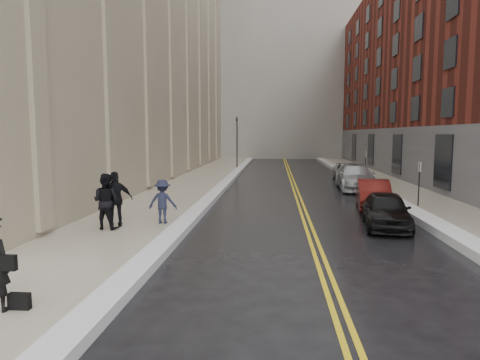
% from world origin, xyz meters
% --- Properties ---
extents(ground, '(160.00, 160.00, 0.00)m').
position_xyz_m(ground, '(0.00, 0.00, 0.00)').
color(ground, black).
rests_on(ground, ground).
extents(sidewalk_left, '(4.00, 64.00, 0.15)m').
position_xyz_m(sidewalk_left, '(-4.50, 16.00, 0.07)').
color(sidewalk_left, gray).
rests_on(sidewalk_left, ground).
extents(sidewalk_right, '(3.00, 64.00, 0.15)m').
position_xyz_m(sidewalk_right, '(9.00, 16.00, 0.07)').
color(sidewalk_right, gray).
rests_on(sidewalk_right, ground).
extents(lane_stripe_a, '(0.12, 64.00, 0.01)m').
position_xyz_m(lane_stripe_a, '(2.38, 16.00, 0.00)').
color(lane_stripe_a, gold).
rests_on(lane_stripe_a, ground).
extents(lane_stripe_b, '(0.12, 64.00, 0.01)m').
position_xyz_m(lane_stripe_b, '(2.62, 16.00, 0.00)').
color(lane_stripe_b, gold).
rests_on(lane_stripe_b, ground).
extents(snow_ridge_left, '(0.70, 60.80, 0.26)m').
position_xyz_m(snow_ridge_left, '(-2.20, 16.00, 0.13)').
color(snow_ridge_left, white).
rests_on(snow_ridge_left, ground).
extents(snow_ridge_right, '(0.85, 60.80, 0.30)m').
position_xyz_m(snow_ridge_right, '(7.15, 16.00, 0.15)').
color(snow_ridge_right, white).
rests_on(snow_ridge_right, ground).
extents(tower_far_right, '(22.00, 18.00, 44.00)m').
position_xyz_m(tower_far_right, '(14.00, 66.00, 22.00)').
color(tower_far_right, slate).
rests_on(tower_far_right, ground).
extents(traffic_signal, '(0.18, 0.15, 5.20)m').
position_xyz_m(traffic_signal, '(-2.60, 30.00, 3.08)').
color(traffic_signal, black).
rests_on(traffic_signal, ground).
extents(parking_sign_near, '(0.06, 0.35, 2.23)m').
position_xyz_m(parking_sign_near, '(7.90, 8.00, 1.36)').
color(parking_sign_near, black).
rests_on(parking_sign_near, ground).
extents(parking_sign_far, '(0.06, 0.35, 2.23)m').
position_xyz_m(parking_sign_far, '(7.90, 20.00, 1.36)').
color(parking_sign_far, black).
rests_on(parking_sign_far, ground).
extents(car_black, '(2.11, 4.14, 1.35)m').
position_xyz_m(car_black, '(5.38, 3.82, 0.68)').
color(car_black, black).
rests_on(car_black, ground).
extents(car_maroon, '(1.95, 4.28, 1.36)m').
position_xyz_m(car_maroon, '(5.86, 8.10, 0.68)').
color(car_maroon, '#4B100D').
rests_on(car_maroon, ground).
extents(car_silver_near, '(2.40, 5.51, 1.58)m').
position_xyz_m(car_silver_near, '(6.29, 15.07, 0.79)').
color(car_silver_near, '#A2A5A9').
rests_on(car_silver_near, ground).
extents(car_silver_far, '(2.51, 4.96, 1.34)m').
position_xyz_m(car_silver_far, '(6.80, 20.34, 0.67)').
color(car_silver_far, '#ABACB3').
rests_on(car_silver_far, ground).
extents(pedestrian_a, '(1.08, 0.91, 1.99)m').
position_xyz_m(pedestrian_a, '(-4.78, 2.13, 1.15)').
color(pedestrian_a, black).
rests_on(pedestrian_a, sidewalk_left).
extents(pedestrian_b, '(1.08, 0.62, 1.66)m').
position_xyz_m(pedestrian_b, '(-3.02, 3.25, 0.98)').
color(pedestrian_b, '#1B1E31').
rests_on(pedestrian_b, sidewalk_left).
extents(pedestrian_c, '(1.28, 0.92, 2.02)m').
position_xyz_m(pedestrian_c, '(-4.56, 2.53, 1.16)').
color(pedestrian_c, black).
rests_on(pedestrian_c, sidewalk_left).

